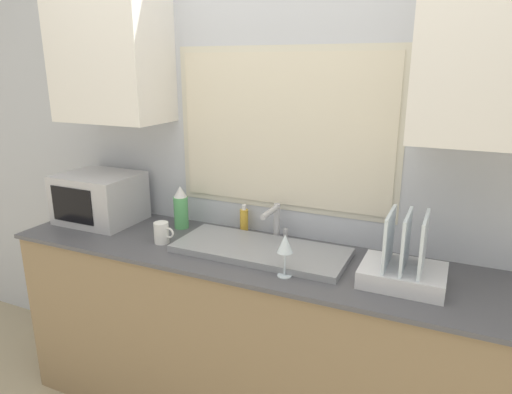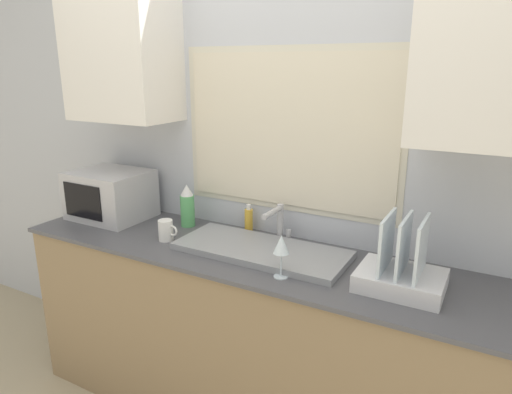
{
  "view_description": "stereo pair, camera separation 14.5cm",
  "coord_description": "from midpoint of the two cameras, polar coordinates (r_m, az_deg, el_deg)",
  "views": [
    {
      "loc": [
        0.79,
        -1.48,
        1.75
      ],
      "look_at": [
        -0.0,
        0.25,
        1.19
      ],
      "focal_mm": 32.0,
      "sensor_mm": 36.0,
      "label": 1
    },
    {
      "loc": [
        0.92,
        -1.42,
        1.75
      ],
      "look_at": [
        -0.0,
        0.25,
        1.19
      ],
      "focal_mm": 32.0,
      "sensor_mm": 36.0,
      "label": 2
    }
  ],
  "objects": [
    {
      "name": "countertop",
      "position": [
        2.32,
        2.29,
        -17.61
      ],
      "size": [
        2.49,
        0.59,
        0.91
      ],
      "color": "#8C7251",
      "rests_on": "ground_plane"
    },
    {
      "name": "wall_back",
      "position": [
        2.19,
        5.73,
        7.51
      ],
      "size": [
        6.0,
        0.38,
        2.6
      ],
      "color": "silver",
      "rests_on": "ground_plane"
    },
    {
      "name": "sink_basin",
      "position": [
        2.11,
        2.56,
        -6.66
      ],
      "size": [
        0.8,
        0.33,
        0.03
      ],
      "color": "gray",
      "rests_on": "countertop"
    },
    {
      "name": "faucet",
      "position": [
        2.21,
        4.62,
        -2.89
      ],
      "size": [
        0.08,
        0.19,
        0.18
      ],
      "color": "#B7B7BC",
      "rests_on": "countertop"
    },
    {
      "name": "microwave",
      "position": [
        2.66,
        -16.24,
        0.28
      ],
      "size": [
        0.41,
        0.34,
        0.27
      ],
      "color": "#B2B2B7",
      "rests_on": "countertop"
    },
    {
      "name": "dish_rack",
      "position": [
        1.88,
        19.85,
        -8.87
      ],
      "size": [
        0.32,
        0.25,
        0.29
      ],
      "color": "silver",
      "rests_on": "countertop"
    },
    {
      "name": "spray_bottle",
      "position": [
        2.44,
        -6.9,
        -1.17
      ],
      "size": [
        0.08,
        0.08,
        0.23
      ],
      "color": "#59B266",
      "rests_on": "countertop"
    },
    {
      "name": "soap_bottle",
      "position": [
        2.35,
        0.85,
        -2.9
      ],
      "size": [
        0.04,
        0.04,
        0.15
      ],
      "color": "gold",
      "rests_on": "countertop"
    },
    {
      "name": "mug_near_sink",
      "position": [
        2.27,
        -9.4,
        -4.14
      ],
      "size": [
        0.11,
        0.07,
        0.1
      ],
      "color": "white",
      "rests_on": "countertop"
    },
    {
      "name": "wine_glass",
      "position": [
        1.84,
        5.45,
        -6.13
      ],
      "size": [
        0.07,
        0.07,
        0.18
      ],
      "color": "silver",
      "rests_on": "countertop"
    }
  ]
}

